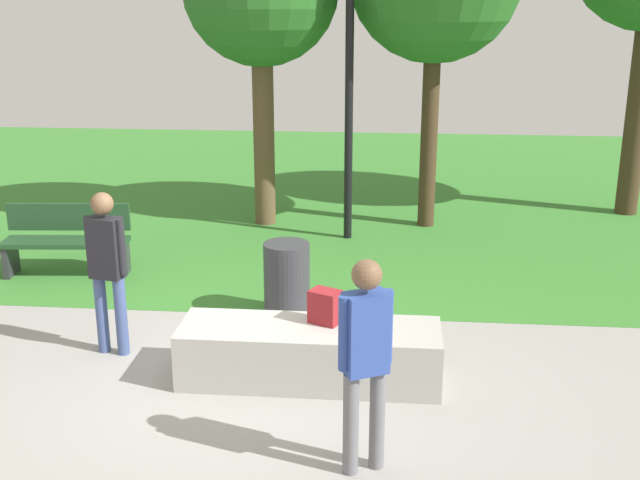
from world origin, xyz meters
The scene contains 9 objects.
ground_plane centered at (0.00, 0.00, 0.00)m, with size 28.00×28.00×0.00m, color gray.
grass_lawn centered at (0.00, 7.74, 0.00)m, with size 26.60×12.52×0.01m, color #387A2D.
concrete_ledge centered at (0.82, -0.06, 0.27)m, with size 2.44×0.75×0.54m, color #A8A59E.
backpack_on_ledge centered at (0.95, 0.06, 0.70)m, with size 0.28×0.20×0.32m, color maroon.
skater_performing_trick centered at (1.38, -1.49, 1.00)m, with size 0.39×0.32×1.71m.
skater_watching centered at (-1.24, 0.36, 0.98)m, with size 0.42×0.26×1.68m.
park_bench_by_oak centered at (-2.63, 2.64, 0.48)m, with size 1.63×0.60×0.91m.
lamp_post centered at (0.91, 4.55, 2.40)m, with size 0.28×0.28×3.91m.
trash_bin centered at (0.39, 1.49, 0.43)m, with size 0.52×0.52×0.86m, color #333338.
Camera 1 is at (1.53, -6.80, 3.51)m, focal length 44.34 mm.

